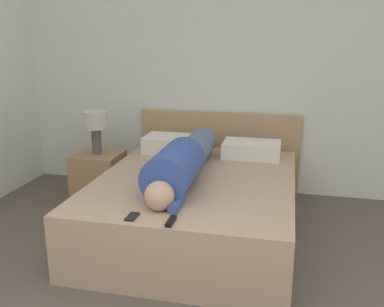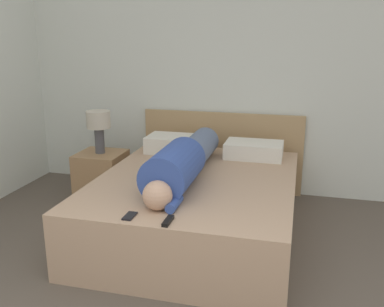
{
  "view_description": "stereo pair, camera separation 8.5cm",
  "coord_description": "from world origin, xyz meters",
  "px_view_note": "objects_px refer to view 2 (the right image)",
  "views": [
    {
      "loc": [
        0.63,
        -0.91,
        1.68
      ],
      "look_at": [
        -0.1,
        2.27,
        0.76
      ],
      "focal_mm": 40.0,
      "sensor_mm": 36.0,
      "label": 1
    },
    {
      "loc": [
        0.71,
        -0.89,
        1.68
      ],
      "look_at": [
        -0.1,
        2.27,
        0.76
      ],
      "focal_mm": 40.0,
      "sensor_mm": 36.0,
      "label": 2
    }
  ],
  "objects_px": {
    "tv_remote": "(168,221)",
    "cell_phone": "(130,216)",
    "pillow_second": "(254,150)",
    "table_lamp": "(99,124)",
    "person_lying": "(183,162)",
    "bed": "(196,206)",
    "nightstand": "(102,176)",
    "pillow_near_headboard": "(176,144)"
  },
  "relations": [
    {
      "from": "bed",
      "to": "pillow_near_headboard",
      "type": "bearing_deg",
      "value": 118.25
    },
    {
      "from": "table_lamp",
      "to": "person_lying",
      "type": "bearing_deg",
      "value": -30.95
    },
    {
      "from": "bed",
      "to": "pillow_second",
      "type": "distance_m",
      "value": 0.9
    },
    {
      "from": "bed",
      "to": "table_lamp",
      "type": "bearing_deg",
      "value": 154.83
    },
    {
      "from": "table_lamp",
      "to": "tv_remote",
      "type": "xyz_separation_m",
      "value": [
        1.19,
        -1.46,
        -0.28
      ]
    },
    {
      "from": "cell_phone",
      "to": "tv_remote",
      "type": "bearing_deg",
      "value": -4.77
    },
    {
      "from": "person_lying",
      "to": "pillow_near_headboard",
      "type": "relative_size",
      "value": 2.76
    },
    {
      "from": "nightstand",
      "to": "table_lamp",
      "type": "bearing_deg",
      "value": 0.0
    },
    {
      "from": "tv_remote",
      "to": "pillow_second",
      "type": "bearing_deg",
      "value": 77.78
    },
    {
      "from": "bed",
      "to": "tv_remote",
      "type": "distance_m",
      "value": 0.96
    },
    {
      "from": "bed",
      "to": "nightstand",
      "type": "distance_m",
      "value": 1.27
    },
    {
      "from": "table_lamp",
      "to": "pillow_near_headboard",
      "type": "xyz_separation_m",
      "value": [
        0.75,
        0.2,
        -0.21
      ]
    },
    {
      "from": "bed",
      "to": "tv_remote",
      "type": "bearing_deg",
      "value": -87.61
    },
    {
      "from": "pillow_near_headboard",
      "to": "tv_remote",
      "type": "distance_m",
      "value": 1.71
    },
    {
      "from": "tv_remote",
      "to": "cell_phone",
      "type": "relative_size",
      "value": 1.15
    },
    {
      "from": "table_lamp",
      "to": "person_lying",
      "type": "xyz_separation_m",
      "value": [
        1.05,
        -0.63,
        -0.14
      ]
    },
    {
      "from": "tv_remote",
      "to": "person_lying",
      "type": "bearing_deg",
      "value": 99.11
    },
    {
      "from": "nightstand",
      "to": "table_lamp",
      "type": "height_order",
      "value": "table_lamp"
    },
    {
      "from": "pillow_near_headboard",
      "to": "tv_remote",
      "type": "height_order",
      "value": "pillow_near_headboard"
    },
    {
      "from": "table_lamp",
      "to": "bed",
      "type": "bearing_deg",
      "value": -25.17
    },
    {
      "from": "bed",
      "to": "pillow_near_headboard",
      "type": "xyz_separation_m",
      "value": [
        -0.4,
        0.74,
        0.34
      ]
    },
    {
      "from": "bed",
      "to": "person_lying",
      "type": "xyz_separation_m",
      "value": [
        -0.09,
        -0.09,
        0.41
      ]
    },
    {
      "from": "bed",
      "to": "pillow_second",
      "type": "bearing_deg",
      "value": 61.71
    },
    {
      "from": "bed",
      "to": "tv_remote",
      "type": "xyz_separation_m",
      "value": [
        0.04,
        -0.92,
        0.27
      ]
    },
    {
      "from": "tv_remote",
      "to": "table_lamp",
      "type": "bearing_deg",
      "value": 129.2
    },
    {
      "from": "bed",
      "to": "nightstand",
      "type": "relative_size",
      "value": 4.02
    },
    {
      "from": "table_lamp",
      "to": "tv_remote",
      "type": "distance_m",
      "value": 1.9
    },
    {
      "from": "cell_phone",
      "to": "pillow_second",
      "type": "bearing_deg",
      "value": 68.87
    },
    {
      "from": "table_lamp",
      "to": "tv_remote",
      "type": "relative_size",
      "value": 2.89
    },
    {
      "from": "pillow_second",
      "to": "tv_remote",
      "type": "bearing_deg",
      "value": -102.22
    },
    {
      "from": "table_lamp",
      "to": "nightstand",
      "type": "bearing_deg",
      "value": 0.0
    },
    {
      "from": "bed",
      "to": "pillow_second",
      "type": "xyz_separation_m",
      "value": [
        0.4,
        0.74,
        0.33
      ]
    },
    {
      "from": "table_lamp",
      "to": "tv_remote",
      "type": "height_order",
      "value": "table_lamp"
    },
    {
      "from": "pillow_near_headboard",
      "to": "table_lamp",
      "type": "bearing_deg",
      "value": -165.47
    },
    {
      "from": "bed",
      "to": "pillow_second",
      "type": "relative_size",
      "value": 3.67
    },
    {
      "from": "pillow_near_headboard",
      "to": "pillow_second",
      "type": "height_order",
      "value": "pillow_near_headboard"
    },
    {
      "from": "bed",
      "to": "pillow_near_headboard",
      "type": "relative_size",
      "value": 3.48
    },
    {
      "from": "pillow_near_headboard",
      "to": "cell_phone",
      "type": "height_order",
      "value": "pillow_near_headboard"
    },
    {
      "from": "nightstand",
      "to": "pillow_near_headboard",
      "type": "bearing_deg",
      "value": 14.53
    },
    {
      "from": "pillow_near_headboard",
      "to": "tv_remote",
      "type": "bearing_deg",
      "value": -75.29
    },
    {
      "from": "bed",
      "to": "table_lamp",
      "type": "xyz_separation_m",
      "value": [
        -1.15,
        0.54,
        0.55
      ]
    },
    {
      "from": "pillow_near_headboard",
      "to": "nightstand",
      "type": "bearing_deg",
      "value": -165.47
    }
  ]
}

